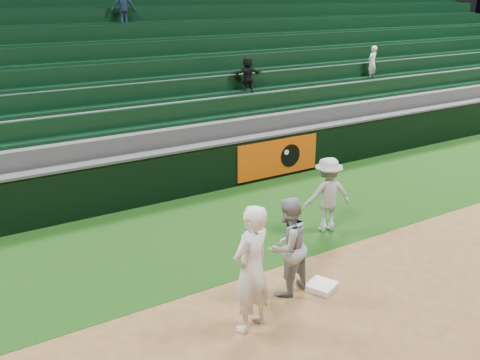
% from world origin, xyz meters
% --- Properties ---
extents(ground, '(70.00, 70.00, 0.00)m').
position_xyz_m(ground, '(0.00, 0.00, 0.00)').
color(ground, brown).
rests_on(ground, ground).
extents(foul_grass, '(36.00, 4.20, 0.01)m').
position_xyz_m(foul_grass, '(0.00, 3.00, 0.00)').
color(foul_grass, '#11340D').
rests_on(foul_grass, ground).
extents(first_base, '(0.59, 0.59, 0.10)m').
position_xyz_m(first_base, '(0.20, -0.13, 0.05)').
color(first_base, white).
rests_on(first_base, ground).
extents(first_baseman, '(0.84, 0.67, 2.01)m').
position_xyz_m(first_baseman, '(-1.46, -0.41, 1.00)').
color(first_baseman, white).
rests_on(first_baseman, ground).
extents(baserunner, '(0.94, 0.79, 1.72)m').
position_xyz_m(baserunner, '(-0.38, 0.12, 0.86)').
color(baserunner, '#93959D').
rests_on(baserunner, ground).
extents(base_coach, '(1.17, 0.85, 1.62)m').
position_xyz_m(base_coach, '(1.86, 1.69, 0.82)').
color(base_coach, '#A8ABB6').
rests_on(base_coach, foul_grass).
extents(field_wall, '(36.00, 0.45, 1.25)m').
position_xyz_m(field_wall, '(0.03, 5.20, 0.63)').
color(field_wall, black).
rests_on(field_wall, ground).
extents(stadium_seating, '(36.00, 5.95, 5.08)m').
position_xyz_m(stadium_seating, '(-0.01, 8.97, 1.70)').
color(stadium_seating, '#3C3C3F').
rests_on(stadium_seating, ground).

